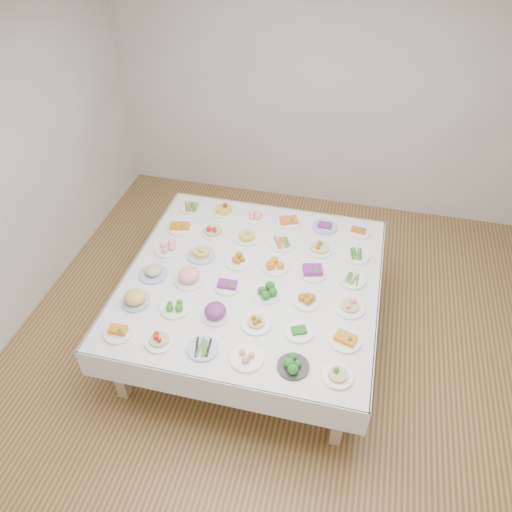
% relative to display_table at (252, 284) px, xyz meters
% --- Properties ---
extents(room_envelope, '(5.02, 5.02, 2.81)m').
position_rel_display_table_xyz_m(room_envelope, '(0.25, -0.07, 1.15)').
color(room_envelope, '#A17543').
rests_on(room_envelope, ground).
extents(display_table, '(2.20, 2.20, 0.75)m').
position_rel_display_table_xyz_m(display_table, '(0.00, 0.00, 0.00)').
color(display_table, white).
rests_on(display_table, ground).
extents(dish_0, '(0.23, 0.23, 0.10)m').
position_rel_display_table_xyz_m(dish_0, '(-0.85, -0.85, 0.11)').
color(dish_0, white).
rests_on(dish_0, display_table).
extents(dish_1, '(0.23, 0.23, 0.11)m').
position_rel_display_table_xyz_m(dish_1, '(-0.51, -0.86, 0.11)').
color(dish_1, white).
rests_on(dish_1, display_table).
extents(dish_2, '(0.24, 0.24, 0.06)m').
position_rel_display_table_xyz_m(dish_2, '(-0.17, -0.85, 0.09)').
color(dish_2, '#4C66B2').
rests_on(dish_2, display_table).
extents(dish_3, '(0.24, 0.24, 0.10)m').
position_rel_display_table_xyz_m(dish_3, '(0.18, -0.86, 0.11)').
color(dish_3, white).
rests_on(dish_3, display_table).
extents(dish_4, '(0.23, 0.23, 0.11)m').
position_rel_display_table_xyz_m(dish_4, '(0.52, -0.85, 0.12)').
color(dish_4, '#2C2927').
rests_on(dish_4, display_table).
extents(dish_5, '(0.22, 0.22, 0.11)m').
position_rel_display_table_xyz_m(dish_5, '(0.85, -0.85, 0.11)').
color(dish_5, white).
rests_on(dish_5, display_table).
extents(dish_6, '(0.23, 0.23, 0.14)m').
position_rel_display_table_xyz_m(dish_6, '(-0.86, -0.51, 0.14)').
color(dish_6, '#4C66B2').
rests_on(dish_6, display_table).
extents(dish_7, '(0.24, 0.24, 0.10)m').
position_rel_display_table_xyz_m(dish_7, '(-0.52, -0.50, 0.11)').
color(dish_7, white).
rests_on(dish_7, display_table).
extents(dish_8, '(0.23, 0.23, 0.13)m').
position_rel_display_table_xyz_m(dish_8, '(-0.17, -0.50, 0.13)').
color(dish_8, white).
rests_on(dish_8, display_table).
extents(dish_9, '(0.23, 0.23, 0.12)m').
position_rel_display_table_xyz_m(dish_9, '(0.16, -0.51, 0.12)').
color(dish_9, white).
rests_on(dish_9, display_table).
extents(dish_10, '(0.22, 0.22, 0.09)m').
position_rel_display_table_xyz_m(dish_10, '(0.51, -0.51, 0.10)').
color(dish_10, white).
rests_on(dish_10, display_table).
extents(dish_11, '(0.25, 0.25, 0.10)m').
position_rel_display_table_xyz_m(dish_11, '(0.86, -0.51, 0.11)').
color(dish_11, white).
rests_on(dish_11, display_table).
extents(dish_12, '(0.25, 0.25, 0.13)m').
position_rel_display_table_xyz_m(dish_12, '(-0.85, -0.17, 0.12)').
color(dish_12, '#4C66B2').
rests_on(dish_12, display_table).
extents(dish_13, '(0.25, 0.25, 0.15)m').
position_rel_display_table_xyz_m(dish_13, '(-0.52, -0.17, 0.14)').
color(dish_13, white).
rests_on(dish_13, display_table).
extents(dish_14, '(0.22, 0.22, 0.11)m').
position_rel_display_table_xyz_m(dish_14, '(-0.18, -0.16, 0.11)').
color(dish_14, white).
rests_on(dish_14, display_table).
extents(dish_15, '(0.21, 0.21, 0.10)m').
position_rel_display_table_xyz_m(dish_15, '(0.17, -0.18, 0.11)').
color(dish_15, white).
rests_on(dish_15, display_table).
extents(dish_16, '(0.22, 0.22, 0.09)m').
position_rel_display_table_xyz_m(dish_16, '(0.51, -0.18, 0.11)').
color(dish_16, white).
rests_on(dish_16, display_table).
extents(dish_17, '(0.24, 0.24, 0.14)m').
position_rel_display_table_xyz_m(dish_17, '(0.86, -0.16, 0.13)').
color(dish_17, white).
rests_on(dish_17, display_table).
extents(dish_18, '(0.24, 0.24, 0.11)m').
position_rel_display_table_xyz_m(dish_18, '(-0.84, 0.17, 0.12)').
color(dish_18, white).
rests_on(dish_18, display_table).
extents(dish_19, '(0.25, 0.25, 0.13)m').
position_rel_display_table_xyz_m(dish_19, '(-0.52, 0.17, 0.12)').
color(dish_19, '#4C66B2').
rests_on(dish_19, display_table).
extents(dish_20, '(0.24, 0.24, 0.10)m').
position_rel_display_table_xyz_m(dish_20, '(-0.16, 0.16, 0.11)').
color(dish_20, white).
rests_on(dish_20, display_table).
extents(dish_21, '(0.24, 0.24, 0.11)m').
position_rel_display_table_xyz_m(dish_21, '(0.17, 0.18, 0.12)').
color(dish_21, white).
rests_on(dish_21, display_table).
extents(dish_22, '(0.25, 0.25, 0.12)m').
position_rel_display_table_xyz_m(dish_22, '(0.50, 0.18, 0.12)').
color(dish_22, white).
rests_on(dish_22, display_table).
extents(dish_23, '(0.24, 0.24, 0.05)m').
position_rel_display_table_xyz_m(dish_23, '(0.85, 0.17, 0.09)').
color(dish_23, white).
rests_on(dish_23, display_table).
extents(dish_24, '(0.24, 0.24, 0.12)m').
position_rel_display_table_xyz_m(dish_24, '(-0.85, 0.51, 0.12)').
color(dish_24, white).
rests_on(dish_24, display_table).
extents(dish_25, '(0.22, 0.22, 0.13)m').
position_rel_display_table_xyz_m(dish_25, '(-0.51, 0.51, 0.13)').
color(dish_25, white).
rests_on(dish_25, display_table).
extents(dish_26, '(0.22, 0.22, 0.11)m').
position_rel_display_table_xyz_m(dish_26, '(-0.17, 0.50, 0.11)').
color(dish_26, white).
rests_on(dish_26, display_table).
extents(dish_27, '(0.23, 0.23, 0.05)m').
position_rel_display_table_xyz_m(dish_27, '(0.17, 0.51, 0.09)').
color(dish_27, white).
rests_on(dish_27, display_table).
extents(dish_28, '(0.25, 0.25, 0.14)m').
position_rel_display_table_xyz_m(dish_28, '(0.52, 0.51, 0.13)').
color(dish_28, white).
rests_on(dish_28, display_table).
extents(dish_29, '(0.25, 0.25, 0.05)m').
position_rel_display_table_xyz_m(dish_29, '(0.86, 0.51, 0.09)').
color(dish_29, white).
rests_on(dish_29, display_table).
extents(dish_30, '(0.22, 0.22, 0.05)m').
position_rel_display_table_xyz_m(dish_30, '(-0.85, 0.85, 0.09)').
color(dish_30, white).
rests_on(dish_30, display_table).
extents(dish_31, '(0.21, 0.21, 0.12)m').
position_rel_display_table_xyz_m(dish_31, '(-0.51, 0.86, 0.12)').
color(dish_31, white).
rests_on(dish_31, display_table).
extents(dish_32, '(0.21, 0.21, 0.09)m').
position_rel_display_table_xyz_m(dish_32, '(-0.18, 0.85, 0.11)').
color(dish_32, white).
rests_on(dish_32, display_table).
extents(dish_33, '(0.24, 0.24, 0.11)m').
position_rel_display_table_xyz_m(dish_33, '(0.16, 0.85, 0.11)').
color(dish_33, white).
rests_on(dish_33, display_table).
extents(dish_34, '(0.24, 0.24, 0.09)m').
position_rel_display_table_xyz_m(dish_34, '(0.52, 0.86, 0.10)').
color(dish_34, '#4C66B2').
rests_on(dish_34, display_table).
extents(dish_35, '(0.22, 0.22, 0.09)m').
position_rel_display_table_xyz_m(dish_35, '(0.85, 0.85, 0.10)').
color(dish_35, white).
rests_on(dish_35, display_table).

